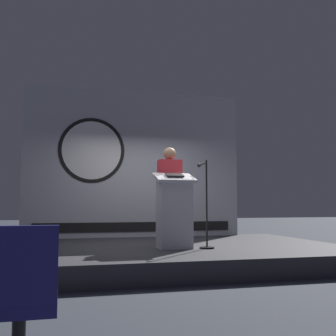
# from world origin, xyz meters

# --- Properties ---
(ground_plane) EXTENTS (40.00, 40.00, 0.00)m
(ground_plane) POSITION_xyz_m (0.00, 0.00, 0.00)
(ground_plane) COLOR #383D47
(stage_platform) EXTENTS (6.40, 4.00, 0.30)m
(stage_platform) POSITION_xyz_m (0.00, 0.00, 0.15)
(stage_platform) COLOR #333338
(stage_platform) RESTS_ON ground
(banner_display) EXTENTS (4.71, 0.12, 3.18)m
(banner_display) POSITION_xyz_m (-0.04, 1.85, 1.88)
(banner_display) COLOR #B2B7C1
(banner_display) RESTS_ON stage_platform
(podium) EXTENTS (0.64, 0.49, 1.23)m
(podium) POSITION_xyz_m (0.21, -0.52, 0.89)
(podium) COLOR silver
(podium) RESTS_ON stage_platform
(speaker_person) EXTENTS (0.40, 0.26, 1.69)m
(speaker_person) POSITION_xyz_m (0.26, -0.04, 1.17)
(speaker_person) COLOR black
(speaker_person) RESTS_ON stage_platform
(microphone_stand) EXTENTS (0.24, 0.52, 1.42)m
(microphone_stand) POSITION_xyz_m (0.71, -0.62, 0.79)
(microphone_stand) COLOR black
(microphone_stand) RESTS_ON stage_platform
(audience_chair_left) EXTENTS (0.44, 0.45, 0.89)m
(audience_chair_left) POSITION_xyz_m (-1.79, -4.32, 0.49)
(audience_chair_left) COLOR black
(audience_chair_left) RESTS_ON ground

